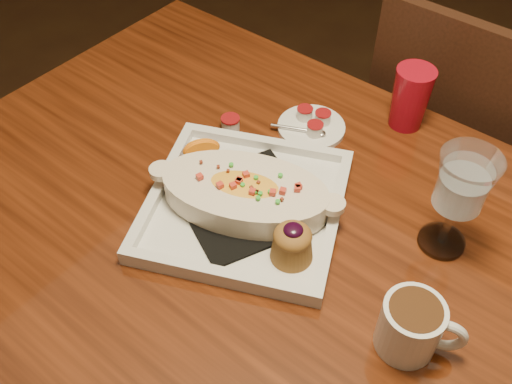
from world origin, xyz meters
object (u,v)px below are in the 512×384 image
Objects in this scene: goblet at (462,187)px; saucer at (311,125)px; plate at (247,199)px; chair_far at (453,156)px; coffee_mug at (412,326)px; red_tumbler at (410,98)px; table at (314,291)px.

goblet is 0.36m from saucer.
chair_far is at bearing 52.50° from plate.
coffee_mug is 0.93× the size of red_tumbler.
goblet is at bearing 47.13° from table.
coffee_mug is (0.33, -0.05, 0.02)m from plate.
plate is 0.34m from coffee_mug.
table is at bearing -52.77° from saucer.
coffee_mug is at bearing -77.73° from goblet.
saucer is 0.20m from red_tumbler.
coffee_mug is at bearing -61.10° from red_tumbler.
chair_far is 0.70m from plate.
plate is (-0.15, 0.00, 0.13)m from table.
plate is at bearing 178.83° from table.
plate is 3.20× the size of saucer.
red_tumbler is at bearing 44.25° from saucer.
plate reaches higher than table.
goblet reaches higher than chair_far.
goblet is (0.14, -0.48, 0.37)m from chair_far.
chair_far is (-0.00, 0.63, -0.15)m from table.
plate is at bearing -153.07° from goblet.
plate is at bearing -80.97° from saucer.
chair_far is at bearing 77.82° from red_tumbler.
goblet is (0.14, 0.15, 0.23)m from table.
chair_far reaches higher than plate.
red_tumbler is at bearing 77.82° from chair_far.
chair_far is 0.62m from goblet.
saucer is at bearing 119.29° from coffee_mug.
table is at bearing -132.87° from goblet.
goblet reaches higher than table.
table is 1.61× the size of chair_far.
plate is at bearing 76.54° from chair_far.
saucer is 1.06× the size of red_tumbler.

